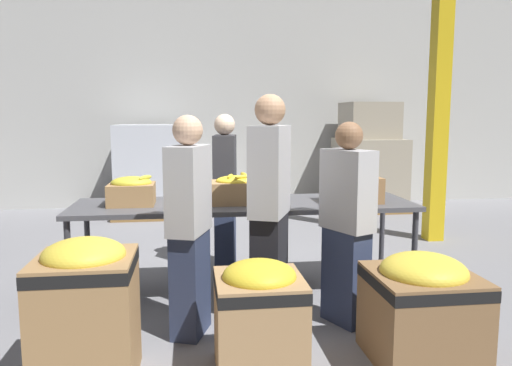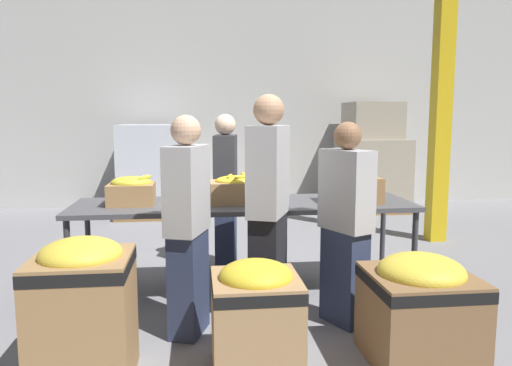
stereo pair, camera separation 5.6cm
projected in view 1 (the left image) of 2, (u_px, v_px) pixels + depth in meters
name	position (u px, v px, depth m)	size (l,w,h in m)	color
ground_plane	(245.00, 291.00, 4.46)	(30.00, 30.00, 0.00)	gray
wall_back	(216.00, 90.00, 8.58)	(16.00, 0.08, 4.00)	#B7B7B2
sorting_table	(244.00, 208.00, 4.36)	(2.95, 0.85, 0.81)	#4C4C51
banana_box_0	(132.00, 191.00, 4.23)	(0.38, 0.35, 0.26)	#A37A4C
banana_box_1	(236.00, 189.00, 4.31)	(0.44, 0.34, 0.27)	tan
banana_box_2	(353.00, 187.00, 4.36)	(0.46, 0.32, 0.28)	olive
volunteer_0	(347.00, 225.00, 3.70)	(0.36, 0.45, 1.52)	#2D3856
volunteer_1	(189.00, 228.00, 3.50)	(0.33, 0.46, 1.56)	#2D3856
volunteer_2	(270.00, 210.00, 3.76)	(0.39, 0.51, 1.72)	black
volunteer_3	(225.00, 192.00, 5.09)	(0.27, 0.45, 1.58)	#2D3856
donation_bin_0	(86.00, 308.00, 2.87)	(0.56, 0.56, 0.87)	#A37A4C
donation_bin_1	(259.00, 313.00, 3.01)	(0.53, 0.53, 0.70)	tan
donation_bin_2	(422.00, 305.00, 3.15)	(0.64, 0.64, 0.70)	olive
support_pillar	(440.00, 79.00, 6.07)	(0.20, 0.20, 4.00)	gold
pallet_stack_0	(369.00, 175.00, 8.38)	(1.13, 1.13, 1.18)	olive
pallet_stack_1	(151.00, 171.00, 7.85)	(1.12, 1.12, 1.42)	olive
pallet_stack_2	(368.00, 156.00, 8.43)	(0.91, 0.91, 1.78)	olive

